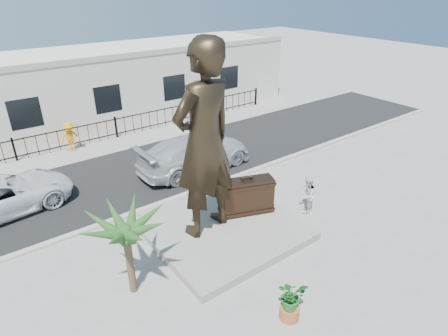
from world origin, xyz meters
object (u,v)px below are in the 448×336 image
at_px(statue, 204,142).
at_px(suitcase, 247,196).
at_px(tourist, 307,195).
at_px(car_white, 2,196).

distance_m(statue, suitcase, 3.25).
height_order(statue, tourist, statue).
bearing_deg(car_white, tourist, -132.84).
xyz_separation_m(statue, tourist, (4.10, -1.17, -2.92)).
relative_size(suitcase, car_white, 0.38).
distance_m(suitcase, car_white, 9.81).
relative_size(statue, suitcase, 3.32).
height_order(statue, suitcase, statue).
distance_m(tourist, car_white, 12.26).
bearing_deg(tourist, statue, -45.93).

